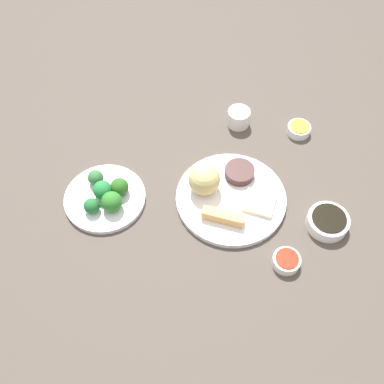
{
  "coord_description": "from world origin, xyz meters",
  "views": [
    {
      "loc": [
        -0.65,
        -0.13,
        1.03
      ],
      "look_at": [
        -0.02,
        0.09,
        0.06
      ],
      "focal_mm": 42.4,
      "sensor_mm": 36.0,
      "label": 1
    }
  ],
  "objects_px": {
    "soy_sauce_bowl": "(328,222)",
    "main_plate": "(231,198)",
    "broccoli_plate": "(105,198)",
    "sauce_ramekin_sweet_and_sour": "(286,261)",
    "teacup": "(239,118)",
    "sauce_ramekin_hot_mustard": "(299,130)"
  },
  "relations": [
    {
      "from": "sauce_ramekin_sweet_and_sour",
      "to": "teacup",
      "type": "height_order",
      "value": "teacup"
    },
    {
      "from": "broccoli_plate",
      "to": "sauce_ramekin_sweet_and_sour",
      "type": "height_order",
      "value": "sauce_ramekin_sweet_and_sour"
    },
    {
      "from": "main_plate",
      "to": "sauce_ramekin_hot_mustard",
      "type": "xyz_separation_m",
      "value": [
        0.3,
        -0.12,
        0.0
      ]
    },
    {
      "from": "broccoli_plate",
      "to": "sauce_ramekin_sweet_and_sour",
      "type": "relative_size",
      "value": 3.17
    },
    {
      "from": "broccoli_plate",
      "to": "soy_sauce_bowl",
      "type": "bearing_deg",
      "value": -78.99
    },
    {
      "from": "soy_sauce_bowl",
      "to": "teacup",
      "type": "bearing_deg",
      "value": 49.1
    },
    {
      "from": "main_plate",
      "to": "sauce_ramekin_sweet_and_sour",
      "type": "distance_m",
      "value": 0.22
    },
    {
      "from": "main_plate",
      "to": "soy_sauce_bowl",
      "type": "relative_size",
      "value": 2.75
    },
    {
      "from": "sauce_ramekin_sweet_and_sour",
      "to": "sauce_ramekin_hot_mustard",
      "type": "relative_size",
      "value": 1.0
    },
    {
      "from": "main_plate",
      "to": "teacup",
      "type": "height_order",
      "value": "teacup"
    },
    {
      "from": "main_plate",
      "to": "sauce_ramekin_hot_mustard",
      "type": "bearing_deg",
      "value": -22.49
    },
    {
      "from": "main_plate",
      "to": "teacup",
      "type": "xyz_separation_m",
      "value": [
        0.27,
        0.06,
        0.02
      ]
    },
    {
      "from": "sauce_ramekin_sweet_and_sour",
      "to": "teacup",
      "type": "distance_m",
      "value": 0.47
    },
    {
      "from": "sauce_ramekin_sweet_and_sour",
      "to": "teacup",
      "type": "bearing_deg",
      "value": 29.77
    },
    {
      "from": "soy_sauce_bowl",
      "to": "broccoli_plate",
      "type": "bearing_deg",
      "value": 101.01
    },
    {
      "from": "sauce_ramekin_hot_mustard",
      "to": "soy_sauce_bowl",
      "type": "bearing_deg",
      "value": -155.78
    },
    {
      "from": "broccoli_plate",
      "to": "teacup",
      "type": "distance_m",
      "value": 0.46
    },
    {
      "from": "broccoli_plate",
      "to": "sauce_ramekin_sweet_and_sour",
      "type": "xyz_separation_m",
      "value": [
        -0.03,
        -0.49,
        0.01
      ]
    },
    {
      "from": "main_plate",
      "to": "sauce_ramekin_hot_mustard",
      "type": "distance_m",
      "value": 0.32
    },
    {
      "from": "soy_sauce_bowl",
      "to": "main_plate",
      "type": "bearing_deg",
      "value": 90.89
    },
    {
      "from": "soy_sauce_bowl",
      "to": "sauce_ramekin_hot_mustard",
      "type": "bearing_deg",
      "value": 24.22
    },
    {
      "from": "sauce_ramekin_sweet_and_sour",
      "to": "broccoli_plate",
      "type": "bearing_deg",
      "value": 86.67
    }
  ]
}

